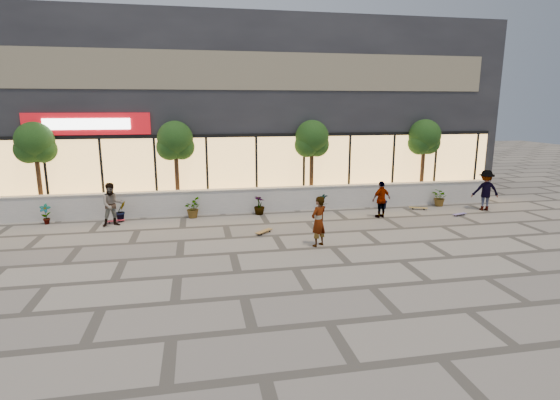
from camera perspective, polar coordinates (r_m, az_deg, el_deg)
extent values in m
plane|color=gray|center=(12.57, 1.98, -8.91)|extent=(80.00, 80.00, 0.00)
cube|color=silver|center=(19.05, -2.66, -0.02)|extent=(22.00, 0.35, 1.00)
cube|color=#B2AFA8|center=(18.95, -2.68, 1.52)|extent=(22.00, 0.42, 0.04)
cube|color=black|center=(24.08, -4.66, 11.50)|extent=(24.00, 9.00, 8.50)
cube|color=#EEB35F|center=(19.79, -3.10, 3.97)|extent=(23.04, 0.05, 3.00)
cube|color=black|center=(19.60, -3.14, 8.44)|extent=(23.04, 0.08, 0.15)
cube|color=#AB0C13|center=(19.87, -23.86, 9.08)|extent=(5.00, 0.10, 0.90)
cube|color=white|center=(19.80, -23.90, 9.07)|extent=(3.40, 0.06, 0.45)
cube|color=brown|center=(19.65, -3.25, 16.48)|extent=(21.60, 0.05, 1.60)
imported|color=#173410|center=(19.27, -28.29, -1.64)|extent=(0.43, 0.29, 0.81)
imported|color=#173410|center=(18.61, -20.06, -1.35)|extent=(0.57, 0.57, 0.81)
imported|color=#173410|center=(18.36, -11.41, -1.03)|extent=(0.68, 0.77, 0.81)
imported|color=#173410|center=(18.53, -2.72, -0.67)|extent=(0.64, 0.64, 0.81)
imported|color=#173410|center=(19.11, 5.62, -0.32)|extent=(0.46, 0.35, 0.81)
imported|color=#173410|center=(20.07, 13.31, 0.01)|extent=(0.55, 0.57, 0.81)
imported|color=#173410|center=(21.36, 20.19, 0.31)|extent=(0.77, 0.84, 0.81)
cylinder|color=#442B18|center=(20.38, -28.95, 2.47)|extent=(0.18, 0.18, 3.24)
sphere|color=#173410|center=(20.22, -29.41, 6.79)|extent=(1.50, 1.50, 1.50)
sphere|color=#173410|center=(20.28, -30.02, 5.71)|extent=(1.10, 1.10, 1.10)
sphere|color=#173410|center=(20.21, -28.58, 5.84)|extent=(1.10, 1.10, 1.10)
cylinder|color=#442B18|center=(19.37, -13.31, 3.24)|extent=(0.18, 0.18, 3.24)
sphere|color=#173410|center=(19.20, -13.54, 7.81)|extent=(1.50, 1.50, 1.50)
sphere|color=#173410|center=(19.20, -14.24, 6.69)|extent=(1.10, 1.10, 1.10)
sphere|color=#173410|center=(19.27, -12.73, 6.78)|extent=(1.10, 1.10, 1.10)
cylinder|color=#442B18|center=(20.02, 4.13, 3.82)|extent=(0.18, 0.18, 3.24)
sphere|color=#173410|center=(19.85, 4.20, 8.24)|extent=(1.50, 1.50, 1.50)
sphere|color=#173410|center=(19.77, 3.52, 7.19)|extent=(1.10, 1.10, 1.10)
sphere|color=#173410|center=(20.00, 4.84, 7.22)|extent=(1.10, 1.10, 1.10)
cylinder|color=#442B18|center=(22.08, 18.10, 4.03)|extent=(0.18, 0.18, 3.24)
sphere|color=#173410|center=(21.93, 18.37, 8.03)|extent=(1.50, 1.50, 1.50)
sphere|color=#173410|center=(21.79, 17.79, 7.10)|extent=(1.10, 1.10, 1.10)
sphere|color=#173410|center=(22.12, 18.81, 7.10)|extent=(1.10, 1.10, 1.10)
imported|color=silver|center=(14.31, 5.04, -2.80)|extent=(0.73, 0.67, 1.67)
imported|color=tan|center=(17.83, -21.07, -0.57)|extent=(0.97, 0.86, 1.68)
imported|color=white|center=(18.41, 13.10, 0.08)|extent=(0.96, 0.61, 1.52)
imported|color=#9B321C|center=(21.21, 25.25, 1.16)|extent=(1.28, 0.91, 1.79)
cube|color=brown|center=(15.85, -2.10, -4.07)|extent=(0.74, 0.72, 0.02)
cylinder|color=black|center=(16.10, -1.76, -4.02)|extent=(0.06, 0.06, 0.06)
cylinder|color=black|center=(16.02, -1.34, -4.11)|extent=(0.06, 0.06, 0.06)
cylinder|color=black|center=(15.72, -2.88, -4.44)|extent=(0.06, 0.06, 0.06)
cylinder|color=black|center=(15.63, -2.45, -4.53)|extent=(0.06, 0.06, 0.06)
cube|color=red|center=(18.48, -20.72, -2.54)|extent=(0.75, 0.38, 0.02)
cylinder|color=black|center=(18.58, -20.04, -2.58)|extent=(0.06, 0.04, 0.05)
cylinder|color=black|center=(18.45, -19.99, -2.67)|extent=(0.06, 0.04, 0.05)
cylinder|color=black|center=(18.54, -21.42, -2.72)|extent=(0.06, 0.04, 0.05)
cylinder|color=black|center=(18.41, -21.38, -2.81)|extent=(0.06, 0.04, 0.05)
cube|color=olive|center=(20.40, 17.63, -0.96)|extent=(0.79, 0.53, 0.02)
cylinder|color=black|center=(20.49, 18.29, -1.11)|extent=(0.06, 0.05, 0.06)
cylinder|color=black|center=(20.36, 18.30, -1.20)|extent=(0.06, 0.05, 0.06)
cylinder|color=black|center=(20.47, 16.94, -1.04)|extent=(0.06, 0.05, 0.06)
cylinder|color=black|center=(20.34, 16.95, -1.12)|extent=(0.06, 0.05, 0.06)
cube|color=#60549A|center=(19.88, 22.40, -1.67)|extent=(0.72, 0.39, 0.02)
cylinder|color=black|center=(20.10, 22.64, -1.70)|extent=(0.06, 0.04, 0.05)
cylinder|color=black|center=(20.02, 22.92, -1.78)|extent=(0.06, 0.04, 0.05)
cylinder|color=black|center=(19.77, 21.85, -1.86)|extent=(0.06, 0.04, 0.05)
cylinder|color=black|center=(19.69, 22.13, -1.93)|extent=(0.06, 0.04, 0.05)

